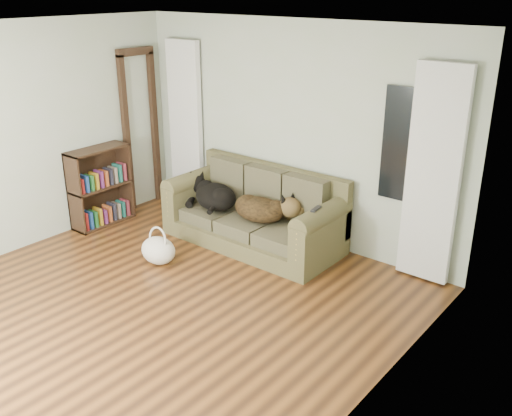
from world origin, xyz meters
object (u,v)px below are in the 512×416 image
Objects in this scene: tote_bag at (158,250)px; bookshelf at (101,187)px; dog_shepherd at (263,209)px; dog_black_lab at (213,196)px; sofa at (252,209)px.

tote_bag is 0.42× the size of bookshelf.
dog_black_lab is at bearing 3.32° from dog_shepherd.
bookshelf is (-1.43, 0.33, 0.34)m from tote_bag.
bookshelf reaches higher than dog_shepherd.
dog_shepherd is 2.21m from bookshelf.
dog_black_lab is 1.08m from tote_bag.
sofa is 2.06m from bookshelf.
sofa is 3.07× the size of dog_black_lab.
bookshelf is (-1.33, -0.70, 0.02)m from dog_black_lab.
dog_shepherd is (0.17, -0.01, 0.04)m from sofa.
tote_bag is at bearing -114.48° from sofa.
tote_bag is at bearing 58.75° from dog_shepherd.
dog_shepherd is 1.30m from tote_bag.
dog_black_lab is at bearing 20.72° from bookshelf.
bookshelf is at bearing -122.73° from dog_black_lab.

